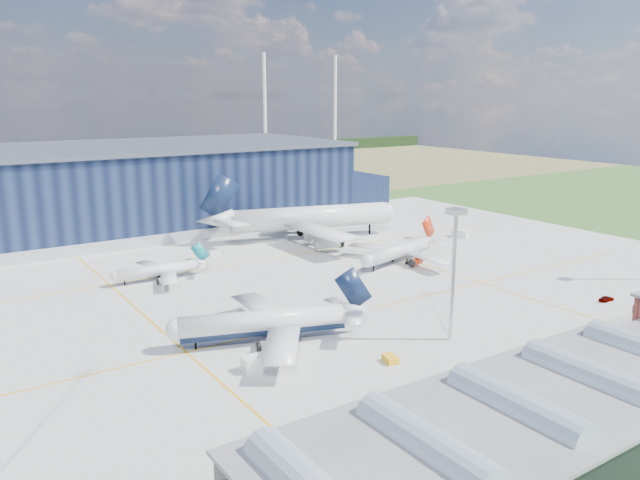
{
  "coord_description": "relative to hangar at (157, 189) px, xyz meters",
  "views": [
    {
      "loc": [
        -64.57,
        -101.42,
        41.06
      ],
      "look_at": [
        11.6,
        12.82,
        9.19
      ],
      "focal_mm": 35.0,
      "sensor_mm": 36.0,
      "label": 1
    }
  ],
  "objects": [
    {
      "name": "ground",
      "position": [
        -2.81,
        -94.8,
        -11.62
      ],
      "size": [
        600.0,
        600.0,
        0.0
      ],
      "primitive_type": "plane",
      "color": "#325A21",
      "rests_on": "ground"
    },
    {
      "name": "apron",
      "position": [
        -2.81,
        -84.8,
        -11.59
      ],
      "size": [
        220.0,
        160.0,
        0.08
      ],
      "color": "#ADAEA8",
      "rests_on": "ground"
    },
    {
      "name": "farmland",
      "position": [
        -2.81,
        125.2,
        -11.62
      ],
      "size": [
        600.0,
        220.0,
        0.01
      ],
      "primitive_type": "cube",
      "color": "olive",
      "rests_on": "ground"
    },
    {
      "name": "treeline",
      "position": [
        -2.81,
        205.2,
        -7.62
      ],
      "size": [
        600.0,
        8.0,
        8.0
      ],
      "primitive_type": "cube",
      "color": "black",
      "rests_on": "ground"
    },
    {
      "name": "hangar",
      "position": [
        0.0,
        0.0,
        0.0
      ],
      "size": [
        145.0,
        62.0,
        26.1
      ],
      "color": "black",
      "rests_on": "ground"
    },
    {
      "name": "glass_concourse",
      "position": [
        -9.26,
        -154.8,
        -7.93
      ],
      "size": [
        78.0,
        23.0,
        8.6
      ],
      "color": "black",
      "rests_on": "ground"
    },
    {
      "name": "light_mast_center",
      "position": [
        7.19,
        -124.8,
        3.82
      ],
      "size": [
        2.6,
        2.6,
        23.0
      ],
      "color": "silver",
      "rests_on": "ground"
    },
    {
      "name": "airliner_navy",
      "position": [
        -20.24,
        -108.21,
        -5.69
      ],
      "size": [
        45.87,
        45.38,
        11.86
      ],
      "primitive_type": null,
      "rotation": [
        0.0,
        0.0,
        2.81
      ],
      "color": "silver",
      "rests_on": "ground"
    },
    {
      "name": "airliner_red",
      "position": [
        32.15,
        -81.83,
        -6.54
      ],
      "size": [
        37.49,
        37.0,
        10.15
      ],
      "primitive_type": null,
      "rotation": [
        0.0,
        0.0,
        3.38
      ],
      "color": "silver",
      "rests_on": "ground"
    },
    {
      "name": "airliner_widebody",
      "position": [
        29.47,
        -45.88,
        -1.81
      ],
      "size": [
        73.71,
        72.8,
        19.62
      ],
      "primitive_type": null,
      "rotation": [
        0.0,
        0.0,
        -0.27
      ],
      "color": "silver",
      "rests_on": "ground"
    },
    {
      "name": "airliner_regional",
      "position": [
        -22.76,
        -62.77,
        -7.78
      ],
      "size": [
        24.6,
        24.11,
        7.68
      ],
      "primitive_type": null,
      "rotation": [
        0.0,
        0.0,
        3.1
      ],
      "color": "silver",
      "rests_on": "ground"
    },
    {
      "name": "gse_tug_a",
      "position": [
        12.61,
        -88.5,
        -10.83
      ],
      "size": [
        2.79,
        4.06,
        1.58
      ],
      "primitive_type": "cube",
      "rotation": [
        0.0,
        0.0,
        0.13
      ],
      "color": "yellow",
      "rests_on": "ground"
    },
    {
      "name": "gse_tug_b",
      "position": [
        -7.49,
        -126.39,
        -11.03
      ],
      "size": [
        2.33,
        3.02,
        1.17
      ],
      "primitive_type": "cube",
      "rotation": [
        0.0,
        0.0,
        -0.22
      ],
      "color": "yellow",
      "rests_on": "ground"
    },
    {
      "name": "gse_van_a",
      "position": [
        -25.85,
        -117.21,
        -10.43
      ],
      "size": [
        5.55,
        2.68,
        2.36
      ],
      "primitive_type": "cube",
      "rotation": [
        0.0,
        0.0,
        1.51
      ],
      "color": "silver",
      "rests_on": "ground"
    },
    {
      "name": "gse_van_b",
      "position": [
        67.29,
        -69.12,
        -10.51
      ],
      "size": [
        3.94,
        5.29,
        2.21
      ],
      "primitive_type": "cube",
      "rotation": [
        0.0,
        0.0,
        0.41
      ],
      "color": "silver",
      "rests_on": "ground"
    },
    {
      "name": "gse_cart_b",
      "position": [
        -2.36,
        -49.12,
        -10.94
      ],
      "size": [
        3.56,
        2.82,
        1.36
      ],
      "primitive_type": "cube",
      "rotation": [
        0.0,
        0.0,
        1.32
      ],
      "color": "silver",
      "rests_on": "ground"
    },
    {
      "name": "car_a",
      "position": [
        48.61,
        -127.85,
        -11.0
      ],
      "size": [
        3.69,
        1.59,
        1.24
      ],
      "primitive_type": "imported",
      "rotation": [
        0.0,
        0.0,
        1.54
      ],
      "color": "#99999E",
      "rests_on": "ground"
    },
    {
      "name": "car_b",
      "position": [
        -16.59,
        -142.8,
        -10.96
      ],
      "size": [
        4.23,
        2.53,
        1.32
      ],
      "primitive_type": "imported",
      "rotation": [
        0.0,
        0.0,
        1.88
      ],
      "color": "#99999E",
      "rests_on": "ground"
    }
  ]
}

